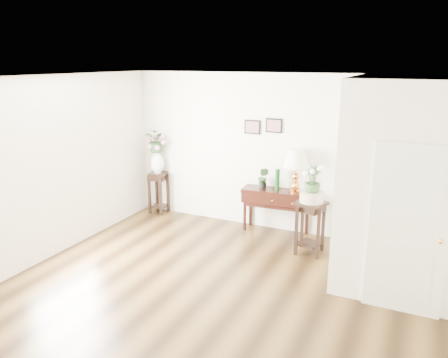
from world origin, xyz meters
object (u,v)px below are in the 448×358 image
Objects in this scene: console_table at (275,211)px; plant_stand_b at (310,228)px; table_lamp at (296,173)px; plant_stand_a at (159,193)px.

plant_stand_b reaches higher than console_table.
table_lamp is 1.03m from plant_stand_b.
table_lamp is at bearing 125.71° from plant_stand_b.
plant_stand_b reaches higher than plant_stand_a.
plant_stand_a is at bearing 175.71° from console_table.
table_lamp is 0.91× the size of plant_stand_a.
plant_stand_b is (0.44, -0.61, -0.71)m from table_lamp.
plant_stand_b is (3.25, -0.61, 0.01)m from plant_stand_a.
plant_stand_b is at bearing -42.25° from console_table.
console_table is at bearing 180.00° from table_lamp.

